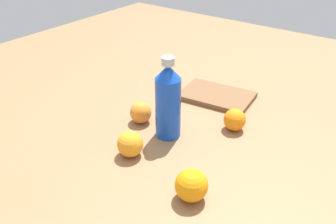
% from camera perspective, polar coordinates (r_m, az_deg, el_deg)
% --- Properties ---
extents(ground_plane, '(2.40, 2.40, 0.00)m').
position_cam_1_polar(ground_plane, '(1.13, 2.19, -3.54)').
color(ground_plane, olive).
extents(water_bottle, '(0.08, 0.08, 0.25)m').
position_cam_1_polar(water_bottle, '(1.07, 0.00, 1.76)').
color(water_bottle, blue).
rests_on(water_bottle, ground_plane).
extents(orange_0, '(0.08, 0.08, 0.08)m').
position_cam_1_polar(orange_0, '(0.88, 3.67, -11.30)').
color(orange_0, orange).
rests_on(orange_0, ground_plane).
extents(orange_1, '(0.07, 0.07, 0.07)m').
position_cam_1_polar(orange_1, '(1.18, -4.26, -0.08)').
color(orange_1, orange).
rests_on(orange_1, ground_plane).
extents(orange_2, '(0.07, 0.07, 0.07)m').
position_cam_1_polar(orange_2, '(1.03, -5.91, -4.98)').
color(orange_2, orange).
rests_on(orange_2, ground_plane).
extents(orange_3, '(0.07, 0.07, 0.07)m').
position_cam_1_polar(orange_3, '(1.15, 10.31, -1.19)').
color(orange_3, orange).
rests_on(orange_3, ground_plane).
extents(cutting_board, '(0.27, 0.20, 0.02)m').
position_cam_1_polar(cutting_board, '(1.34, 7.56, 2.51)').
color(cutting_board, brown).
rests_on(cutting_board, ground_plane).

